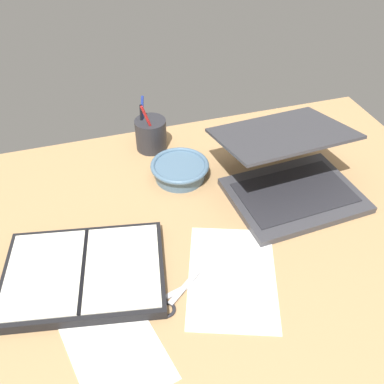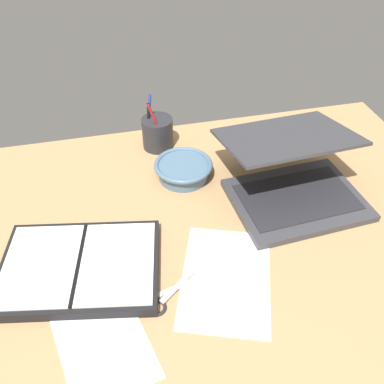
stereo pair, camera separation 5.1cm
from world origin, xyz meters
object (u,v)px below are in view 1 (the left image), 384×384
Objects in this scene: bowl at (179,170)px; planner at (84,273)px; pen_cup at (151,134)px; scissors at (168,301)px; laptop at (290,174)px.

bowl is 0.42× the size of planner.
pen_cup is 55.24cm from scissors.
pen_cup is at bearing 131.50° from laptop.
scissors is (-13.30, -38.09, -2.37)cm from bowl.
bowl is at bearing 44.37° from scissors.
pen_cup reaches higher than bowl.
pen_cup is at bearing 70.69° from planner.
laptop is 42.20cm from pen_cup.
pen_cup is at bearing 104.18° from bowl.
planner is at bearing -170.31° from laptop.
bowl is 16.84cm from pen_cup.
laptop is 0.96× the size of planner.
scissors is at bearing -25.78° from planner.
bowl is 1.00× the size of pen_cup.
pen_cup is (-30.03, 29.64, -0.74)cm from laptop.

